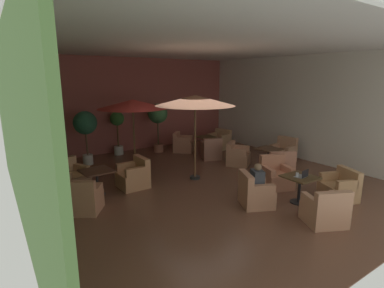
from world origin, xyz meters
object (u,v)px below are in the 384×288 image
object	(u,v)px
patio_umbrella_center_beige	(133,104)
potted_tree_left_corner	(158,117)
armchair_front_left_east	(340,188)
iced_drink_cup	(297,175)
cafe_table_front_right	(268,153)
armchair_rear_right_north	(211,151)
open_laptop	(303,175)
armchair_mid_center_south	(83,200)
armchair_rear_right_east	(220,141)
cafe_table_front_left	(300,183)
potted_tree_mid_left	(58,146)
cafe_table_rear_right	(206,140)
potted_tree_mid_right	(85,126)
armchair_front_left_south	(276,176)
cafe_table_mid_center	(97,175)
armchair_mid_center_north	(134,176)
armchair_front_right_north	(279,168)
armchair_front_right_south	(237,156)
patron_blue_shirt	(257,178)
armchair_front_left_west	(255,193)
armchair_front_right_east	(283,153)
armchair_mid_center_east	(71,178)
armchair_rear_right_south	(183,144)
potted_tree_right_corner	(117,125)
armchair_front_left_north	(325,211)
patio_umbrella_tall_red	(195,101)

from	to	relation	value
patio_umbrella_center_beige	potted_tree_left_corner	world-z (taller)	patio_umbrella_center_beige
armchair_front_left_east	iced_drink_cup	size ratio (longest dim) A/B	9.27
cafe_table_front_right	iced_drink_cup	bearing A→B (deg)	-125.35
armchair_rear_right_north	potted_tree_left_corner	size ratio (longest dim) A/B	0.46
cafe_table_front_right	open_laptop	bearing A→B (deg)	-122.88
armchair_rear_right_north	armchair_mid_center_south	bearing A→B (deg)	-158.84
armchair_rear_right_east	iced_drink_cup	bearing A→B (deg)	-111.18
cafe_table_front_left	potted_tree_mid_left	world-z (taller)	potted_tree_mid_left
cafe_table_rear_right	potted_tree_mid_right	xyz separation A→B (m)	(-4.62, 1.00, 0.89)
armchair_front_left_south	cafe_table_mid_center	world-z (taller)	armchair_front_left_south
cafe_table_front_right	armchair_mid_center_north	distance (m)	4.77
armchair_mid_center_north	potted_tree_mid_left	distance (m)	2.81
armchair_front_right_north	cafe_table_mid_center	xyz separation A→B (m)	(-5.22, 1.79, 0.23)
armchair_front_right_south	cafe_table_mid_center	xyz separation A→B (m)	(-5.10, -0.03, 0.24)
cafe_table_rear_right	patron_blue_shirt	xyz separation A→B (m)	(-2.17, -5.01, 0.17)
cafe_table_front_left	iced_drink_cup	size ratio (longest dim) A/B	6.99
patio_umbrella_center_beige	open_laptop	distance (m)	6.10
cafe_table_front_left	patron_blue_shirt	size ratio (longest dim) A/B	1.20
cafe_table_front_left	armchair_rear_right_east	size ratio (longest dim) A/B	0.79
armchair_front_right_south	potted_tree_left_corner	xyz separation A→B (m)	(-1.47, 3.35, 1.20)
armchair_front_left_south	armchair_front_left_west	distance (m)	1.57
armchair_front_left_east	armchair_rear_right_north	distance (m)	5.05
patio_umbrella_center_beige	armchair_front_right_east	bearing A→B (deg)	-29.82
armchair_mid_center_east	armchair_rear_right_south	xyz separation A→B (m)	(4.97, 1.85, 0.01)
patio_umbrella_center_beige	potted_tree_right_corner	xyz separation A→B (m)	(0.05, 1.79, -0.98)
armchair_rear_right_east	iced_drink_cup	world-z (taller)	armchair_rear_right_east
potted_tree_left_corner	armchair_front_left_west	bearing A→B (deg)	-95.64
armchair_front_right_south	armchair_mid_center_south	xyz separation A→B (m)	(-5.70, -0.91, 0.00)
armchair_rear_right_north	armchair_rear_right_east	world-z (taller)	armchair_rear_right_north
potted_tree_mid_left	patron_blue_shirt	bearing A→B (deg)	-55.10
armchair_front_right_north	armchair_front_left_south	bearing A→B (deg)	-146.63
armchair_rear_right_north	cafe_table_front_left	bearing A→B (deg)	-99.32
armchair_front_left_north	patio_umbrella_tall_red	xyz separation A→B (m)	(-0.61, 4.04, 2.13)
potted_tree_mid_right	potted_tree_right_corner	size ratio (longest dim) A/B	1.10
armchair_rear_right_north	armchair_rear_right_east	bearing A→B (deg)	40.23
cafe_table_mid_center	potted_tree_mid_left	size ratio (longest dim) A/B	0.53
armchair_mid_center_north	iced_drink_cup	size ratio (longest dim) A/B	7.81
armchair_front_left_north	armchair_front_right_east	size ratio (longest dim) A/B	1.11
armchair_front_right_east	armchair_front_right_south	bearing A→B (deg)	158.79
patio_umbrella_center_beige	patron_blue_shirt	bearing A→B (deg)	-78.21
potted_tree_mid_left	iced_drink_cup	size ratio (longest dim) A/B	14.41
armchair_front_left_east	patron_blue_shirt	size ratio (longest dim) A/B	1.60
potted_tree_mid_right	cafe_table_mid_center	bearing A→B (deg)	-100.89
armchair_front_right_north	patron_blue_shirt	world-z (taller)	patron_blue_shirt
armchair_front_left_west	potted_tree_mid_right	size ratio (longest dim) A/B	0.51
armchair_front_left_north	iced_drink_cup	size ratio (longest dim) A/B	9.30
potted_tree_right_corner	cafe_table_mid_center	bearing A→B (deg)	-117.86
armchair_rear_right_east	potted_tree_right_corner	xyz separation A→B (m)	(-4.12, 1.53, 0.89)
armchair_rear_right_north	armchair_front_right_south	bearing A→B (deg)	-76.61
armchair_front_left_east	cafe_table_mid_center	size ratio (longest dim) A/B	1.20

